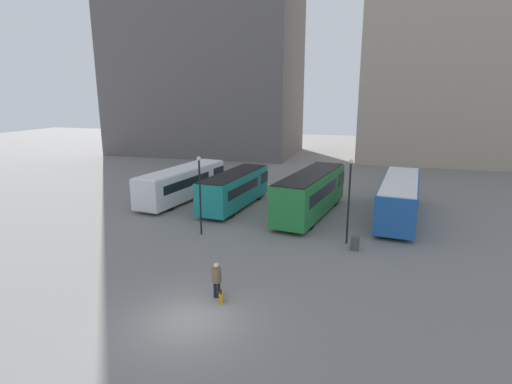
{
  "coord_description": "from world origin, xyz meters",
  "views": [
    {
      "loc": [
        6.86,
        -13.43,
        9.13
      ],
      "look_at": [
        -0.81,
        12.76,
        2.43
      ],
      "focal_mm": 28.0,
      "sensor_mm": 36.0,
      "label": 1
    }
  ],
  "objects": [
    {
      "name": "lamp_post_0",
      "position": [
        -3.77,
        9.83,
        3.12
      ],
      "size": [
        0.28,
        0.28,
        5.26
      ],
      "color": "black",
      "rests_on": "ground_plane"
    },
    {
      "name": "bus_1",
      "position": [
        -3.85,
        16.95,
        1.56
      ],
      "size": [
        3.31,
        9.39,
        2.86
      ],
      "rotation": [
        0.0,
        0.0,
        1.48
      ],
      "color": "#19847F",
      "rests_on": "ground_plane"
    },
    {
      "name": "bus_3",
      "position": [
        9.06,
        17.44,
        1.63
      ],
      "size": [
        3.7,
        11.4,
        2.98
      ],
      "rotation": [
        0.0,
        0.0,
        1.47
      ],
      "color": "#1E56A3",
      "rests_on": "ground_plane"
    },
    {
      "name": "trash_bin",
      "position": [
        6.24,
        9.86,
        0.42
      ],
      "size": [
        0.52,
        0.52,
        0.85
      ],
      "color": "#47474C",
      "rests_on": "ground_plane"
    },
    {
      "name": "building_block_right",
      "position": [
        20.21,
        46.41,
        19.3
      ],
      "size": [
        30.99,
        11.6,
        38.61
      ],
      "color": "tan",
      "rests_on": "ground_plane"
    },
    {
      "name": "ground_plane",
      "position": [
        0.0,
        0.0,
        0.0
      ],
      "size": [
        160.0,
        160.0,
        0.0
      ],
      "primitive_type": "plane",
      "color": "slate"
    },
    {
      "name": "suitcase",
      "position": [
        0.79,
        1.76,
        0.25
      ],
      "size": [
        0.28,
        0.45,
        0.7
      ],
      "rotation": [
        0.0,
        0.0,
        1.83
      ],
      "color": "#B27A1E",
      "rests_on": "ground_plane"
    },
    {
      "name": "building_block_left",
      "position": [
        -18.78,
        46.41,
        22.43
      ],
      "size": [
        28.12,
        16.04,
        44.86
      ],
      "color": "#5B5656",
      "rests_on": "ground_plane"
    },
    {
      "name": "traveler",
      "position": [
        0.43,
        2.13,
        1.03
      ],
      "size": [
        0.54,
        0.54,
        1.73
      ],
      "rotation": [
        0.0,
        0.0,
        1.83
      ],
      "color": "black",
      "rests_on": "ground_plane"
    },
    {
      "name": "bus_2",
      "position": [
        2.55,
        16.49,
        1.79
      ],
      "size": [
        4.24,
        10.98,
        3.3
      ],
      "rotation": [
        0.0,
        0.0,
        1.41
      ],
      "color": "#237A38",
      "rests_on": "ground_plane"
    },
    {
      "name": "lamp_post_1",
      "position": [
        5.69,
        10.85,
        3.17
      ],
      "size": [
        0.28,
        0.28,
        5.35
      ],
      "color": "black",
      "rests_on": "ground_plane"
    },
    {
      "name": "bus_0",
      "position": [
        -9.04,
        17.87,
        1.55
      ],
      "size": [
        3.81,
        10.98,
        2.84
      ],
      "rotation": [
        0.0,
        0.0,
        1.44
      ],
      "color": "silver",
      "rests_on": "ground_plane"
    }
  ]
}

